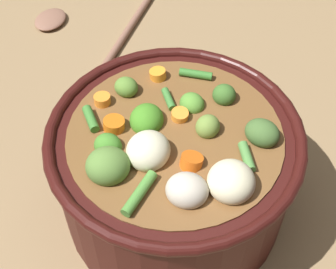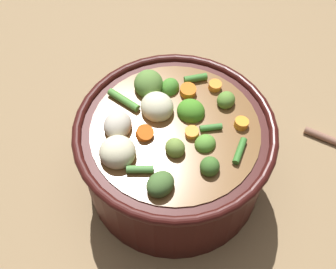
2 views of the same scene
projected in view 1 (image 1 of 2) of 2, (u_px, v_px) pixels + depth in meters
ground_plane at (174, 202)px, 0.64m from camera, size 1.10×1.10×0.00m
cooking_pot at (174, 168)px, 0.58m from camera, size 0.29×0.29×0.17m
wooden_spoon at (83, 27)px, 0.86m from camera, size 0.23×0.23×0.01m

